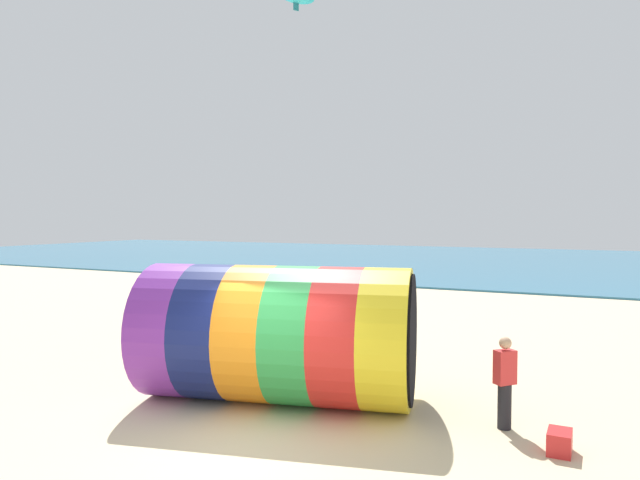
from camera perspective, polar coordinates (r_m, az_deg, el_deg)
name	(u,v)px	position (r m, az deg, el deg)	size (l,w,h in m)	color
ground_plane	(244,443)	(10.12, -7.64, -19.50)	(120.00, 120.00, 0.00)	beige
sea	(522,262)	(49.41, 19.51, -2.08)	(120.00, 40.00, 0.10)	teal
giant_inflatable_tube	(279,333)	(11.76, -4.14, -9.31)	(5.88, 3.91, 2.77)	purple
kite_handler	(505,382)	(10.89, 17.99, -13.37)	(0.41, 0.41, 1.64)	black
bystander_near_water	(231,292)	(22.55, -8.88, -5.20)	(0.36, 0.42, 1.60)	#383D56
bystander_mid_beach	(172,304)	(19.50, -14.55, -6.20)	(0.39, 0.42, 1.73)	black
cooler_box	(560,442)	(10.33, 22.83, -18.13)	(0.52, 0.36, 0.36)	red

